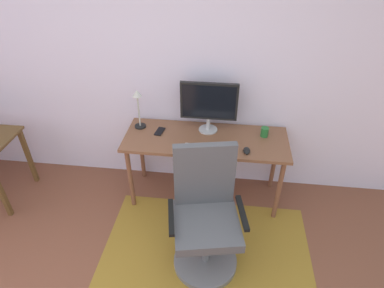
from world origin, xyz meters
The scene contains 10 objects.
wall_back centered at (0.00, 2.20, 1.30)m, with size 6.00×0.10×2.60m, color silver.
area_rug centered at (0.42, 1.12, 0.00)m, with size 1.80×1.22×0.01m, color olive.
desk centered at (0.34, 1.85, 0.65)m, with size 1.53×0.56×0.72m.
monitor centered at (0.35, 1.99, 1.02)m, with size 0.53×0.18×0.49m.
keyboard centered at (0.38, 1.66, 0.73)m, with size 0.43×0.13×0.02m, color white.
computer_mouse centered at (0.71, 1.67, 0.74)m, with size 0.06×0.10×0.03m, color black.
coffee_cup centered at (0.88, 1.95, 0.77)m, with size 0.07×0.07×0.09m, color #246A2E.
cell_phone centered at (-0.11, 1.90, 0.73)m, with size 0.07×0.14×0.01m, color black.
desk_lamp centered at (-0.32, 1.97, 0.98)m, with size 0.11×0.11×0.39m.
office_chair centered at (0.41, 1.09, 0.45)m, with size 0.63×0.58×1.08m.
Camera 1 is at (0.51, -0.65, 2.43)m, focal length 30.37 mm.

